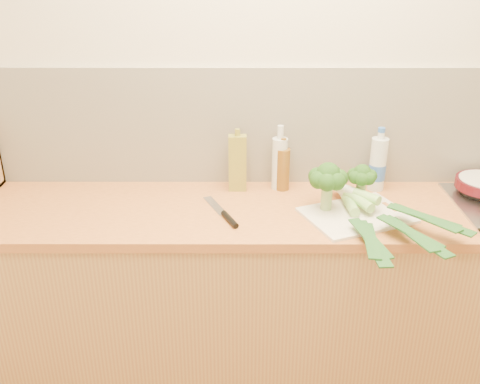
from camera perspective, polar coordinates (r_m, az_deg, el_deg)
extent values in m
plane|color=beige|center=(2.44, 4.77, 9.92)|extent=(3.50, 0.00, 3.50)
cube|color=silver|center=(2.46, 4.68, 6.93)|extent=(3.20, 0.02, 0.54)
cube|color=tan|center=(2.53, 4.60, -11.31)|extent=(3.20, 0.60, 0.86)
cube|color=#D6853F|center=(2.30, 4.97, -2.16)|extent=(3.20, 0.62, 0.04)
cylinder|color=black|center=(2.61, 24.19, 0.07)|extent=(0.17, 0.17, 0.03)
cube|color=white|center=(2.26, 12.32, -2.45)|extent=(0.50, 0.44, 0.01)
cylinder|color=#89AA63|center=(2.26, 9.20, -0.70)|extent=(0.05, 0.05, 0.09)
sphere|color=#173B10|center=(2.21, 9.39, 1.87)|extent=(0.10, 0.10, 0.10)
sphere|color=#173B10|center=(2.23, 10.52, 1.47)|extent=(0.07, 0.07, 0.07)
sphere|color=#173B10|center=(2.26, 9.94, 1.82)|extent=(0.07, 0.07, 0.07)
sphere|color=#173B10|center=(2.26, 8.94, 1.91)|extent=(0.07, 0.07, 0.07)
sphere|color=#173B10|center=(2.23, 8.24, 1.68)|extent=(0.07, 0.07, 0.07)
sphere|color=#173B10|center=(2.19, 8.37, 1.28)|extent=(0.07, 0.07, 0.07)
sphere|color=#173B10|center=(2.18, 9.27, 1.02)|extent=(0.07, 0.07, 0.07)
sphere|color=#173B10|center=(2.19, 10.24, 1.10)|extent=(0.07, 0.07, 0.07)
cylinder|color=#89AA63|center=(2.35, 12.72, -0.06)|extent=(0.04, 0.04, 0.08)
sphere|color=#173B10|center=(2.32, 12.92, 1.97)|extent=(0.08, 0.08, 0.08)
sphere|color=#173B10|center=(2.33, 13.74, 1.67)|extent=(0.06, 0.06, 0.06)
sphere|color=#173B10|center=(2.35, 13.28, 1.93)|extent=(0.06, 0.06, 0.06)
sphere|color=#173B10|center=(2.35, 12.53, 2.00)|extent=(0.06, 0.06, 0.06)
sphere|color=#173B10|center=(2.33, 12.05, 1.83)|extent=(0.06, 0.06, 0.06)
sphere|color=#173B10|center=(2.30, 12.19, 1.53)|extent=(0.06, 0.06, 0.06)
sphere|color=#173B10|center=(2.29, 12.87, 1.34)|extent=(0.06, 0.06, 0.06)
sphere|color=#173B10|center=(2.30, 13.57, 1.41)|extent=(0.06, 0.06, 0.06)
cylinder|color=white|center=(2.39, 10.96, 0.01)|extent=(0.05, 0.12, 0.04)
cylinder|color=#89C160|center=(2.28, 11.71, -1.34)|extent=(0.05, 0.15, 0.04)
cube|color=#174119|center=(2.02, 13.77, -5.01)|extent=(0.08, 0.30, 0.02)
cube|color=#174119|center=(2.01, 13.93, -5.24)|extent=(0.07, 0.34, 0.01)
cube|color=#174119|center=(2.03, 13.70, -4.77)|extent=(0.12, 0.28, 0.02)
cylinder|color=white|center=(2.38, 10.49, 0.40)|extent=(0.09, 0.14, 0.04)
cylinder|color=#89C160|center=(2.28, 12.56, -0.92)|extent=(0.11, 0.17, 0.04)
cube|color=#174119|center=(2.07, 17.82, -4.26)|extent=(0.12, 0.30, 0.02)
cube|color=#174119|center=(2.06, 18.20, -4.44)|extent=(0.19, 0.33, 0.01)
cube|color=#174119|center=(2.07, 17.65, -4.05)|extent=(0.20, 0.25, 0.02)
cylinder|color=white|center=(2.33, 11.31, 0.27)|extent=(0.09, 0.10, 0.04)
cylinder|color=#89C160|center=(2.28, 13.37, -0.49)|extent=(0.11, 0.11, 0.04)
cube|color=#174119|center=(2.16, 19.21, -2.64)|extent=(0.20, 0.28, 0.02)
cube|color=#174119|center=(2.15, 19.68, -2.76)|extent=(0.27, 0.28, 0.01)
cube|color=#174119|center=(2.17, 19.00, -2.46)|extent=(0.25, 0.20, 0.02)
cube|color=silver|center=(2.30, -2.69, -1.46)|extent=(0.11, 0.19, 0.00)
cylinder|color=black|center=(2.16, -1.11, -2.93)|extent=(0.07, 0.13, 0.02)
cube|color=olive|center=(2.41, -0.27, 3.10)|extent=(0.08, 0.05, 0.26)
cylinder|color=olive|center=(2.36, -0.27, 6.38)|extent=(0.02, 0.02, 0.03)
cylinder|color=silver|center=(2.44, 4.23, 3.04)|extent=(0.07, 0.07, 0.24)
cylinder|color=silver|center=(2.39, 4.34, 6.39)|extent=(0.03, 0.03, 0.06)
cylinder|color=brown|center=(2.43, 4.57, 2.42)|extent=(0.06, 0.06, 0.20)
cylinder|color=brown|center=(2.39, 4.67, 5.15)|extent=(0.03, 0.03, 0.05)
cylinder|color=silver|center=(2.50, 14.48, 2.89)|extent=(0.08, 0.08, 0.24)
cylinder|color=silver|center=(2.46, 14.81, 5.86)|extent=(0.03, 0.03, 0.03)
cylinder|color=#315EB7|center=(2.51, 14.40, 2.12)|extent=(0.08, 0.08, 0.07)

